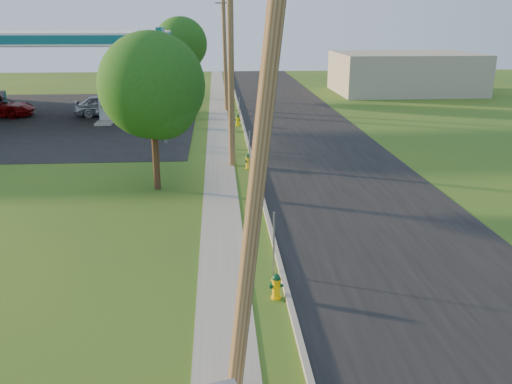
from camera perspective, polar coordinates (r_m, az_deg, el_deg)
ground_plane at (r=12.78m, az=2.69°, el=-17.17°), size 140.00×140.00×0.00m
road at (r=22.43m, az=11.17°, el=-1.57°), size 8.00×120.00×0.02m
curb at (r=21.72m, az=0.94°, el=-1.69°), size 0.15×120.00×0.15m
sidewalk at (r=21.66m, az=-3.68°, el=-1.95°), size 1.50×120.00×0.03m
forecourt at (r=45.45m, az=-23.08°, el=7.14°), size 26.00×28.00×0.02m
utility_pole_near at (r=9.75m, az=0.27°, el=2.84°), size 1.40×0.32×9.48m
utility_pole_mid at (r=27.50m, az=-2.66°, el=12.85°), size 1.40×0.32×9.80m
utility_pole_far at (r=45.47m, az=-3.30°, el=14.60°), size 1.40×0.32×9.50m
sign_post_near at (r=15.98m, az=1.88°, el=-5.51°), size 0.05×0.04×2.00m
sign_post_mid at (r=27.18m, az=-0.68°, el=4.35°), size 0.05×0.04×2.00m
sign_post_far at (r=39.14m, az=-1.77°, el=8.50°), size 0.05×0.04×2.00m
gas_canopy at (r=44.27m, az=-21.49°, el=14.78°), size 18.18×9.18×6.40m
fuel_pump_ne at (r=41.73m, az=-15.51°, el=8.06°), size 1.20×3.20×1.90m
fuel_pump_sw at (r=48.05m, az=-25.29°, el=8.23°), size 1.20×3.20×1.90m
fuel_pump_se at (r=45.62m, az=-14.57°, el=8.92°), size 1.20×3.20×1.90m
price_pylon at (r=33.10m, az=-9.92°, el=14.28°), size 0.34×2.04×6.85m
distant_building at (r=58.90m, az=15.40°, el=12.00°), size 14.00×10.00×4.00m
tree_verge at (r=23.78m, az=-10.68°, el=10.52°), size 4.54×4.54×6.88m
tree_lot at (r=53.12m, az=-7.83°, el=14.99°), size 4.98×4.98×7.55m
hydrant_near at (r=14.97m, az=2.15°, el=-9.88°), size 0.39×0.34×0.76m
hydrant_mid at (r=27.66m, az=-0.84°, el=3.26°), size 0.39×0.35×0.77m
hydrant_far at (r=39.01m, az=-1.92°, el=7.57°), size 0.42×0.37×0.81m
car_silver at (r=44.59m, az=-15.47°, el=8.80°), size 5.11×2.63×1.66m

